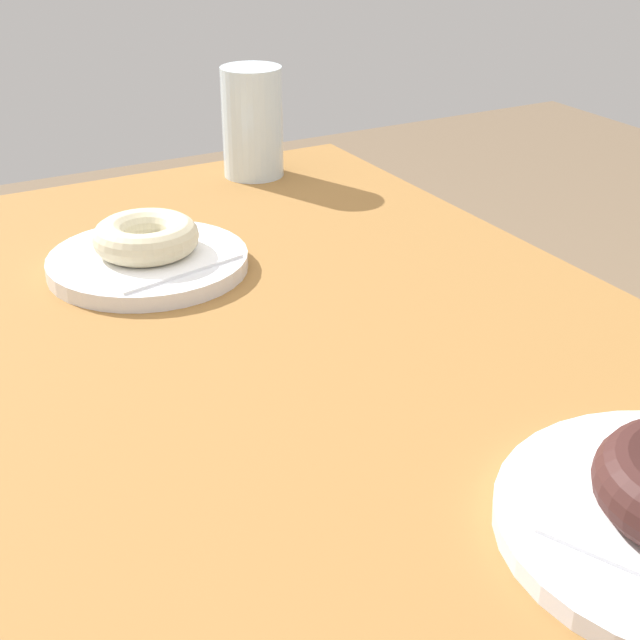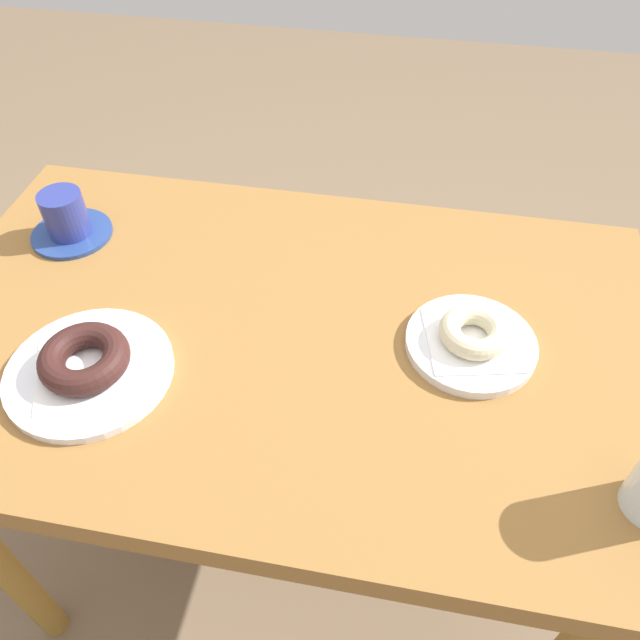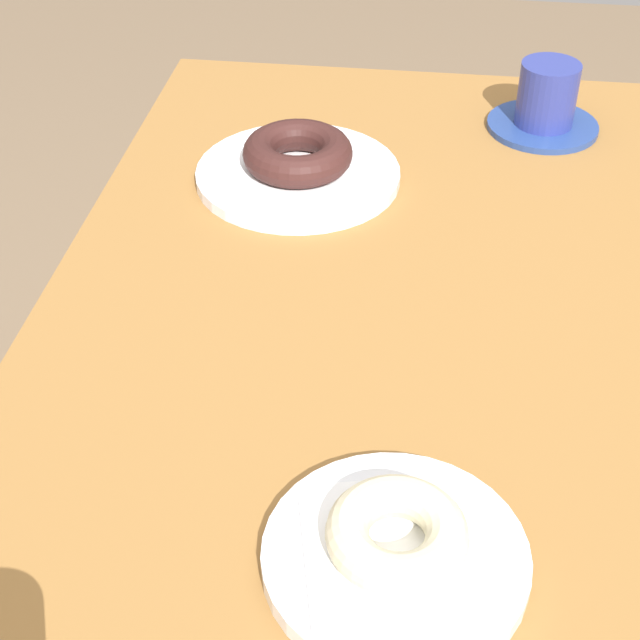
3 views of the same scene
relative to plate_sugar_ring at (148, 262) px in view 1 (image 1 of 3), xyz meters
The scene contains 5 objects.
table 0.29m from the plate_sugar_ring, ahead, with size 1.13×0.70×0.77m.
plate_sugar_ring is the anchor object (origin of this frame).
napkin_sugar_ring 0.01m from the plate_sugar_ring, ahead, with size 0.13×0.13×0.00m, color white.
donut_sugar_ring 0.03m from the plate_sugar_ring, ahead, with size 0.10×0.10×0.03m, color beige.
water_glass 0.31m from the plate_sugar_ring, 135.27° to the left, with size 0.07×0.07×0.13m, color silver.
Camera 1 is at (0.53, -0.27, 1.13)m, focal length 52.90 mm.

